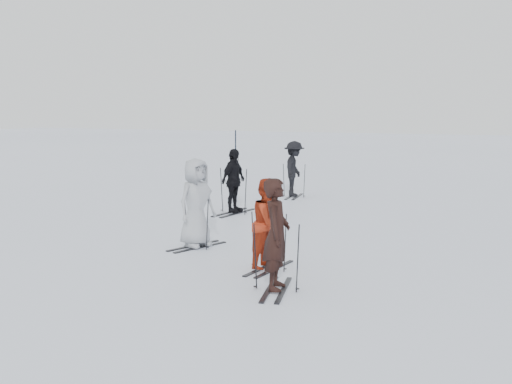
% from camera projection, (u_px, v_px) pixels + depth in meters
% --- Properties ---
extents(ground, '(120.00, 120.00, 0.00)m').
position_uv_depth(ground, '(239.00, 240.00, 14.86)').
color(ground, silver).
rests_on(ground, ground).
extents(skier_near_dark, '(0.59, 0.77, 1.87)m').
position_uv_depth(skier_near_dark, '(276.00, 236.00, 10.67)').
color(skier_near_dark, black).
rests_on(skier_near_dark, ground).
extents(skier_red, '(0.72, 0.89, 1.71)m').
position_uv_depth(skier_red, '(269.00, 225.00, 12.10)').
color(skier_red, maroon).
rests_on(skier_red, ground).
extents(skier_grey, '(0.89, 1.09, 1.93)m').
position_uv_depth(skier_grey, '(196.00, 204.00, 13.99)').
color(skier_grey, '#9EA2A7').
rests_on(skier_grey, ground).
extents(skier_uphill_left, '(0.58, 1.13, 1.84)m').
position_uv_depth(skier_uphill_left, '(233.00, 182.00, 18.46)').
color(skier_uphill_left, black).
rests_on(skier_uphill_left, ground).
extents(skier_uphill_far, '(0.86, 1.30, 1.88)m').
position_uv_depth(skier_uphill_far, '(294.00, 170.00, 21.78)').
color(skier_uphill_far, black).
rests_on(skier_uphill_far, ground).
extents(skis_near_dark, '(1.76, 1.20, 1.17)m').
position_uv_depth(skis_near_dark, '(276.00, 256.00, 10.72)').
color(skis_near_dark, black).
rests_on(skis_near_dark, ground).
extents(skis_red, '(1.61, 0.96, 1.12)m').
position_uv_depth(skis_red, '(269.00, 240.00, 12.14)').
color(skis_red, black).
rests_on(skis_red, ground).
extents(skis_grey, '(1.73, 1.28, 1.13)m').
position_uv_depth(skis_grey, '(196.00, 222.00, 14.04)').
color(skis_grey, black).
rests_on(skis_grey, ground).
extents(skis_uphill_left, '(1.96, 1.21, 1.35)m').
position_uv_depth(skis_uphill_left, '(234.00, 190.00, 18.49)').
color(skis_uphill_left, black).
rests_on(skis_uphill_left, ground).
extents(skis_uphill_far, '(1.71, 1.07, 1.17)m').
position_uv_depth(skis_uphill_far, '(294.00, 180.00, 21.83)').
color(skis_uphill_far, black).
rests_on(skis_uphill_far, ground).
extents(piste_marker, '(0.05, 0.05, 2.17)m').
position_uv_depth(piste_marker, '(236.00, 158.00, 24.60)').
color(piste_marker, black).
rests_on(piste_marker, ground).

